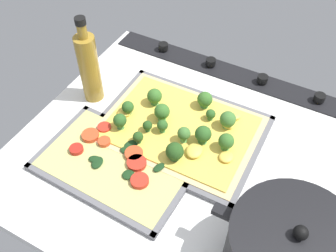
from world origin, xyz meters
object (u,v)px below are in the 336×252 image
(broccoli_pizza, at_px, (180,127))
(baking_tray_back, at_px, (115,165))
(baking_tray_front, at_px, (179,131))
(oil_bottle, at_px, (89,67))
(veggie_pizza_back, at_px, (116,162))

(broccoli_pizza, height_order, baking_tray_back, broccoli_pizza)
(baking_tray_front, distance_m, oil_bottle, 0.27)
(baking_tray_front, bearing_deg, baking_tray_back, 63.51)
(baking_tray_front, relative_size, baking_tray_back, 1.13)
(baking_tray_back, bearing_deg, oil_bottle, -43.15)
(baking_tray_front, distance_m, broccoli_pizza, 0.02)
(baking_tray_back, bearing_deg, baking_tray_front, -116.49)
(baking_tray_back, height_order, oil_bottle, oil_bottle)
(broccoli_pizza, relative_size, veggie_pizza_back, 1.14)
(oil_bottle, bearing_deg, broccoli_pizza, 178.36)
(baking_tray_front, height_order, broccoli_pizza, broccoli_pizza)
(broccoli_pizza, xyz_separation_m, veggie_pizza_back, (0.08, 0.15, -0.01))
(veggie_pizza_back, bearing_deg, broccoli_pizza, -118.70)
(baking_tray_front, height_order, veggie_pizza_back, veggie_pizza_back)
(baking_tray_front, xyz_separation_m, baking_tray_back, (0.08, 0.16, 0.00))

